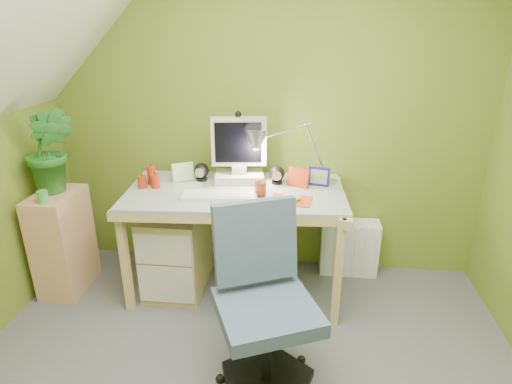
# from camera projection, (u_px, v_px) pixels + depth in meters

# --- Properties ---
(wall_back) EXTENTS (3.20, 0.01, 2.40)m
(wall_back) POSITION_uv_depth(u_px,v_px,m) (265.00, 117.00, 3.11)
(wall_back) COLOR olive
(wall_back) RESTS_ON floor
(desk) EXTENTS (1.51, 0.82, 0.78)m
(desk) POSITION_uv_depth(u_px,v_px,m) (236.00, 241.00, 3.04)
(desk) COLOR tan
(desk) RESTS_ON floor
(monitor) EXTENTS (0.41, 0.27, 0.52)m
(monitor) POSITION_uv_depth(u_px,v_px,m) (239.00, 145.00, 2.96)
(monitor) COLOR #BBBBA8
(monitor) RESTS_ON desk
(speaker_left) EXTENTS (0.12, 0.12, 0.13)m
(speaker_left) POSITION_uv_depth(u_px,v_px,m) (201.00, 172.00, 3.04)
(speaker_left) COLOR black
(speaker_left) RESTS_ON desk
(speaker_right) EXTENTS (0.13, 0.13, 0.13)m
(speaker_right) POSITION_uv_depth(u_px,v_px,m) (277.00, 175.00, 2.99)
(speaker_right) COLOR black
(speaker_right) RESTS_ON desk
(keyboard) EXTENTS (0.50, 0.20, 0.02)m
(keyboard) POSITION_uv_depth(u_px,v_px,m) (220.00, 196.00, 2.77)
(keyboard) COLOR white
(keyboard) RESTS_ON desk
(mousepad) EXTENTS (0.28, 0.21, 0.01)m
(mousepad) POSITION_uv_depth(u_px,v_px,m) (291.00, 200.00, 2.72)
(mousepad) COLOR #BC491D
(mousepad) RESTS_ON desk
(mouse) EXTENTS (0.13, 0.09, 0.04)m
(mouse) POSITION_uv_depth(u_px,v_px,m) (291.00, 198.00, 2.72)
(mouse) COLOR silver
(mouse) RESTS_ON mousepad
(amber_tumbler) EXTENTS (0.08, 0.08, 0.10)m
(amber_tumbler) POSITION_uv_depth(u_px,v_px,m) (261.00, 189.00, 2.78)
(amber_tumbler) COLOR #9C3316
(amber_tumbler) RESTS_ON desk
(candle_cluster) EXTENTS (0.18, 0.16, 0.13)m
(candle_cluster) POSITION_uv_depth(u_px,v_px,m) (149.00, 177.00, 2.94)
(candle_cluster) COLOR #AB2B0E
(candle_cluster) RESTS_ON desk
(photo_frame_red) EXTENTS (0.15, 0.09, 0.13)m
(photo_frame_red) POSITION_uv_depth(u_px,v_px,m) (298.00, 177.00, 2.93)
(photo_frame_red) COLOR red
(photo_frame_red) RESTS_ON desk
(photo_frame_blue) EXTENTS (0.15, 0.05, 0.13)m
(photo_frame_blue) POSITION_uv_depth(u_px,v_px,m) (319.00, 176.00, 2.96)
(photo_frame_blue) COLOR navy
(photo_frame_blue) RESTS_ON desk
(photo_frame_green) EXTENTS (0.14, 0.09, 0.13)m
(photo_frame_green) POSITION_uv_depth(u_px,v_px,m) (183.00, 172.00, 3.04)
(photo_frame_green) COLOR #BBDC97
(photo_frame_green) RESTS_ON desk
(desk_lamp) EXTENTS (0.64, 0.38, 0.64)m
(desk_lamp) POSITION_uv_depth(u_px,v_px,m) (304.00, 139.00, 2.89)
(desk_lamp) COLOR silver
(desk_lamp) RESTS_ON desk
(side_ledge) EXTENTS (0.28, 0.43, 0.75)m
(side_ledge) POSITION_uv_depth(u_px,v_px,m) (63.00, 242.00, 3.06)
(side_ledge) COLOR tan
(side_ledge) RESTS_ON floor
(potted_plant) EXTENTS (0.37, 0.32, 0.59)m
(potted_plant) POSITION_uv_depth(u_px,v_px,m) (50.00, 150.00, 2.86)
(potted_plant) COLOR #266722
(potted_plant) RESTS_ON side_ledge
(green_cup) EXTENTS (0.08, 0.08, 0.08)m
(green_cup) POSITION_uv_depth(u_px,v_px,m) (43.00, 197.00, 2.77)
(green_cup) COLOR green
(green_cup) RESTS_ON side_ledge
(task_chair) EXTENTS (0.73, 0.73, 1.00)m
(task_chair) POSITION_uv_depth(u_px,v_px,m) (267.00, 308.00, 2.17)
(task_chair) COLOR #405069
(task_chair) RESTS_ON floor
(radiator) EXTENTS (0.43, 0.17, 0.43)m
(radiator) POSITION_uv_depth(u_px,v_px,m) (349.00, 247.00, 3.31)
(radiator) COLOR white
(radiator) RESTS_ON floor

